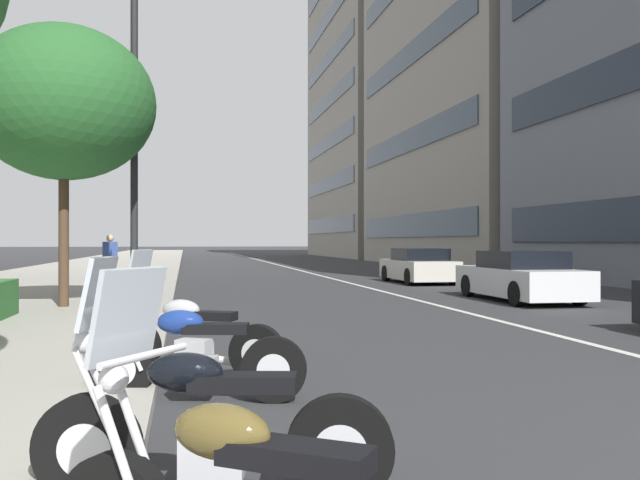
% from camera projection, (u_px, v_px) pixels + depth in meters
% --- Properties ---
extents(sidewalk_right_plaza, '(160.00, 8.37, 0.15)m').
position_uv_depth(sidewalk_right_plaza, '(86.00, 274.00, 31.18)').
color(sidewalk_right_plaza, '#A39E93').
rests_on(sidewalk_right_plaza, ground).
extents(lane_centre_stripe, '(110.00, 0.16, 0.01)m').
position_uv_depth(lane_centre_stripe, '(295.00, 269.00, 38.16)').
color(lane_centre_stripe, silver).
rests_on(lane_centre_stripe, ground).
extents(motorcycle_far_end_row, '(0.71, 2.16, 1.49)m').
position_uv_depth(motorcycle_far_end_row, '(207.00, 429.00, 4.08)').
color(motorcycle_far_end_row, black).
rests_on(motorcycle_far_end_row, ground).
extents(motorcycle_mid_row, '(0.72, 2.12, 1.10)m').
position_uv_depth(motorcycle_mid_row, '(195.00, 359.00, 6.64)').
color(motorcycle_mid_row, black).
rests_on(motorcycle_mid_row, ground).
extents(motorcycle_second_in_row, '(1.09, 2.01, 1.48)m').
position_uv_depth(motorcycle_second_in_row, '(191.00, 339.00, 7.83)').
color(motorcycle_second_in_row, black).
rests_on(motorcycle_second_in_row, ground).
extents(car_lead_in_lane, '(4.63, 1.93, 1.32)m').
position_uv_depth(car_lead_in_lane, '(520.00, 277.00, 17.97)').
color(car_lead_in_lane, silver).
rests_on(car_lead_in_lane, ground).
extents(car_approaching_light, '(4.24, 1.89, 1.31)m').
position_uv_depth(car_approaching_light, '(418.00, 267.00, 25.61)').
color(car_approaching_light, beige).
rests_on(car_approaching_light, ground).
extents(street_lamp_with_banners, '(1.26, 2.70, 8.97)m').
position_uv_depth(street_lamp_with_banners, '(150.00, 85.00, 16.66)').
color(street_lamp_with_banners, '#232326').
rests_on(street_lamp_with_banners, sidewalk_right_plaza).
extents(street_tree_far_plaza, '(3.96, 3.96, 6.14)m').
position_uv_depth(street_tree_far_plaza, '(64.00, 104.00, 14.82)').
color(street_tree_far_plaza, '#473323').
rests_on(street_tree_far_plaza, sidewalk_right_plaza).
extents(pedestrian_on_plaza, '(0.39, 0.47, 1.64)m').
position_uv_depth(pedestrian_on_plaza, '(110.00, 261.00, 21.14)').
color(pedestrian_on_plaza, '#3F724C').
rests_on(pedestrian_on_plaza, sidewalk_right_plaza).
extents(office_tower_mid_left, '(23.40, 18.33, 32.60)m').
position_uv_depth(office_tower_mid_left, '(538.00, 26.00, 46.11)').
color(office_tower_mid_left, gray).
rests_on(office_tower_mid_left, ground).
extents(office_tower_near_left, '(23.94, 20.02, 39.83)m').
position_uv_depth(office_tower_near_left, '(421.00, 68.00, 71.38)').
color(office_tower_near_left, gray).
rests_on(office_tower_near_left, ground).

